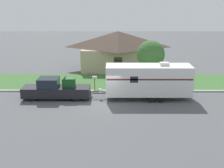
{
  "coord_description": "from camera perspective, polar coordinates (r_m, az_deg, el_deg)",
  "views": [
    {
      "loc": [
        0.66,
        -26.07,
        9.16
      ],
      "look_at": [
        0.51,
        1.56,
        1.4
      ],
      "focal_mm": 50.0,
      "sensor_mm": 36.0,
      "label": 1
    }
  ],
  "objects": [
    {
      "name": "lawn_strip",
      "position": [
        34.7,
        -0.79,
        0.41
      ],
      "size": [
        80.0,
        7.0,
        0.03
      ],
      "color": "#3D6B33",
      "rests_on": "ground_plane"
    },
    {
      "name": "curb_strip",
      "position": [
        31.18,
        -0.92,
        -1.26
      ],
      "size": [
        80.0,
        0.3,
        0.14
      ],
      "color": "#ADADA8",
      "rests_on": "ground_plane"
    },
    {
      "name": "mailbox",
      "position": [
        31.8,
        -3.2,
        0.87
      ],
      "size": [
        0.48,
        0.2,
        1.36
      ],
      "color": "brown",
      "rests_on": "ground_plane"
    },
    {
      "name": "pickup_truck",
      "position": [
        29.34,
        -10.26,
        -0.98
      ],
      "size": [
        6.31,
        1.96,
        2.06
      ],
      "color": "black",
      "rests_on": "ground_plane"
    },
    {
      "name": "tree_in_yard",
      "position": [
        34.33,
        7.11,
        5.4
      ],
      "size": [
        3.05,
        3.05,
        4.63
      ],
      "color": "brown",
      "rests_on": "ground_plane"
    },
    {
      "name": "house_across_street",
      "position": [
        40.73,
        1.08,
        6.34
      ],
      "size": [
        9.89,
        6.54,
        4.91
      ],
      "color": "tan",
      "rests_on": "ground_plane"
    },
    {
      "name": "travel_trailer",
      "position": [
        28.77,
        6.69,
        0.76
      ],
      "size": [
        9.06,
        2.44,
        3.43
      ],
      "color": "black",
      "rests_on": "ground_plane"
    },
    {
      "name": "ground_plane",
      "position": [
        27.64,
        -1.08,
        -3.67
      ],
      "size": [
        120.0,
        120.0,
        0.0
      ],
      "primitive_type": "plane",
      "color": "#515456"
    }
  ]
}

